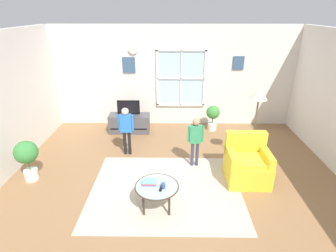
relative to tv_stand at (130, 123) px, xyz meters
The scene contains 15 objects.
ground_plane 2.83m from the tv_stand, 65.92° to the right, with size 6.90×6.90×0.02m, color olive.
back_wall 1.70m from the tv_stand, 28.73° to the left, with size 6.30×0.17×2.63m.
area_rug 2.65m from the tv_stand, 67.83° to the right, with size 2.66×2.18×0.01m, color #C6B29E.
tv_stand is the anchor object (origin of this frame).
television 0.44m from the tv_stand, 90.00° to the right, with size 0.57×0.08×0.38m.
armchair 3.27m from the tv_stand, 40.06° to the right, with size 0.76×0.74×0.87m.
coffee_table 3.02m from the tv_stand, 73.35° to the right, with size 0.71×0.71×0.41m.
book_stack 2.94m from the tv_stand, 75.30° to the right, with size 0.23×0.16×0.06m.
cup 3.10m from the tv_stand, 71.80° to the right, with size 0.07×0.07×0.09m, color #334C8C.
remote_near_books 3.11m from the tv_stand, 72.49° to the right, with size 0.04×0.14×0.02m, color black.
person_green_shirt 2.30m from the tv_stand, 46.10° to the right, with size 0.31×0.14×1.04m.
person_blue_shirt 1.26m from the tv_stand, 84.03° to the right, with size 0.33×0.15×1.09m.
potted_plant_by_window 2.19m from the tv_stand, ahead, with size 0.35×0.35×0.68m.
potted_plant_corner 2.68m from the tv_stand, 125.60° to the right, with size 0.42×0.42×0.80m.
floor_lamp 3.34m from the tv_stand, 30.05° to the right, with size 0.32×0.32×1.64m.
Camera 1 is at (-0.06, -3.78, 2.97)m, focal length 28.47 mm.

